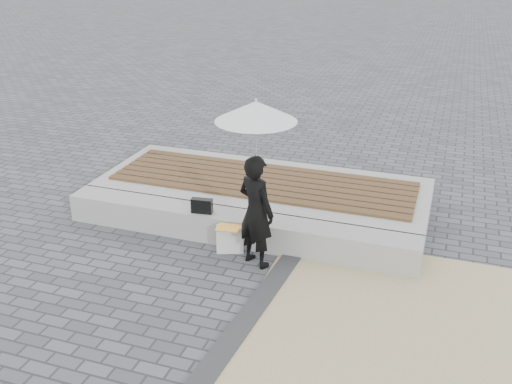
% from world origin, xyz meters
% --- Properties ---
extents(ground, '(80.00, 80.00, 0.00)m').
position_xyz_m(ground, '(0.00, 0.00, 0.00)').
color(ground, '#4D4D52').
rests_on(ground, ground).
extents(edging_band, '(0.61, 5.20, 0.04)m').
position_xyz_m(edging_band, '(0.75, -0.50, 0.02)').
color(edging_band, '#2E2E31').
rests_on(edging_band, ground).
extents(seating_ledge, '(5.00, 0.45, 0.40)m').
position_xyz_m(seating_ledge, '(0.00, 1.60, 0.20)').
color(seating_ledge, gray).
rests_on(seating_ledge, ground).
extents(timber_platform, '(5.00, 2.00, 0.40)m').
position_xyz_m(timber_platform, '(0.00, 2.80, 0.20)').
color(timber_platform, '#9A9A96').
rests_on(timber_platform, ground).
extents(timber_decking, '(4.60, 1.40, 0.04)m').
position_xyz_m(timber_decking, '(0.00, 2.80, 0.42)').
color(timber_decking, brown).
rests_on(timber_decking, timber_platform).
extents(woman, '(0.64, 0.55, 1.47)m').
position_xyz_m(woman, '(0.47, 1.11, 0.74)').
color(woman, black).
rests_on(woman, ground).
extents(parasol, '(0.97, 0.97, 1.24)m').
position_xyz_m(parasol, '(0.47, 1.11, 2.02)').
color(parasol, silver).
rests_on(parasol, ground).
extents(handbag, '(0.30, 0.14, 0.20)m').
position_xyz_m(handbag, '(-0.44, 1.50, 0.50)').
color(handbag, black).
rests_on(handbag, seating_ledge).
extents(canvas_tote, '(0.39, 0.26, 0.37)m').
position_xyz_m(canvas_tote, '(0.05, 1.29, 0.19)').
color(canvas_tote, silver).
rests_on(canvas_tote, ground).
extents(magazine, '(0.33, 0.25, 0.01)m').
position_xyz_m(magazine, '(0.05, 1.24, 0.38)').
color(magazine, red).
rests_on(magazine, canvas_tote).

